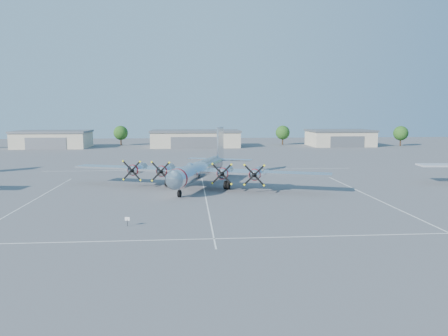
{
  "coord_description": "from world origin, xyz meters",
  "views": [
    {
      "loc": [
        -2.16,
        -59.62,
        11.2
      ],
      "look_at": [
        2.87,
        2.45,
        3.2
      ],
      "focal_mm": 35.0,
      "sensor_mm": 36.0,
      "label": 1
    }
  ],
  "objects": [
    {
      "name": "tree_east",
      "position": [
        30.0,
        88.0,
        4.22
      ],
      "size": [
        4.8,
        4.8,
        6.64
      ],
      "color": "#382619",
      "rests_on": "ground"
    },
    {
      "name": "hangar_west",
      "position": [
        -45.0,
        81.96,
        2.71
      ],
      "size": [
        22.6,
        14.6,
        5.4
      ],
      "color": "#B7AC91",
      "rests_on": "ground"
    },
    {
      "name": "ground",
      "position": [
        0.0,
        0.0,
        0.0
      ],
      "size": [
        260.0,
        260.0,
        0.0
      ],
      "primitive_type": "plane",
      "color": "#525254",
      "rests_on": "ground"
    },
    {
      "name": "info_placard",
      "position": [
        -8.28,
        -17.01,
        0.65
      ],
      "size": [
        0.48,
        0.12,
        0.93
      ],
      "rotation": [
        0.0,
        0.0,
        -0.17
      ],
      "color": "black",
      "rests_on": "ground"
    },
    {
      "name": "tree_west",
      "position": [
        -25.0,
        90.0,
        4.22
      ],
      "size": [
        4.8,
        4.8,
        6.64
      ],
      "color": "#382619",
      "rests_on": "ground"
    },
    {
      "name": "hangar_center",
      "position": [
        0.0,
        81.96,
        2.71
      ],
      "size": [
        28.6,
        14.6,
        5.4
      ],
      "color": "#B7AC91",
      "rests_on": "ground"
    },
    {
      "name": "parking_lines",
      "position": [
        0.0,
        -1.75,
        0.01
      ],
      "size": [
        60.0,
        50.08,
        0.01
      ],
      "color": "silver",
      "rests_on": "ground"
    },
    {
      "name": "main_bomber_b29",
      "position": [
        -0.41,
        6.07,
        0.0
      ],
      "size": [
        45.57,
        38.05,
        8.61
      ],
      "primitive_type": null,
      "rotation": [
        0.0,
        0.0,
        -0.34
      ],
      "color": "silver",
      "rests_on": "ground"
    },
    {
      "name": "hangar_east",
      "position": [
        48.0,
        81.96,
        2.71
      ],
      "size": [
        20.6,
        14.6,
        5.4
      ],
      "color": "#B7AC91",
      "rests_on": "ground"
    },
    {
      "name": "tree_far_east",
      "position": [
        68.0,
        80.0,
        4.22
      ],
      "size": [
        4.8,
        4.8,
        6.64
      ],
      "color": "#382619",
      "rests_on": "ground"
    }
  ]
}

